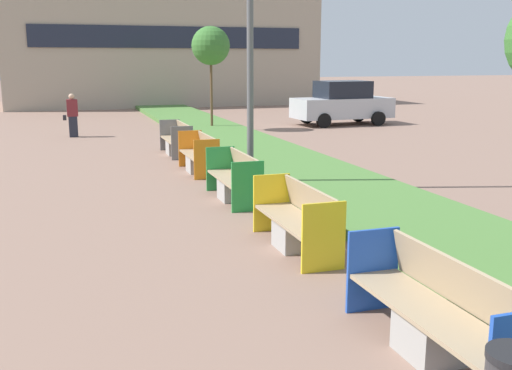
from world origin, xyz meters
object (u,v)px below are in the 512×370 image
Objects in this scene: bench_grey_frame at (177,142)px; pedestrian_walking at (72,115)px; bench_orange_frame at (200,158)px; sapling_tree_far at (211,46)px; bench_yellow_frame at (297,225)px; bench_blue_frame at (436,319)px; bench_green_frame at (235,182)px; parked_car_distant at (342,103)px.

bench_grey_frame is 1.28× the size of pedestrian_walking.
bench_orange_frame is 0.47× the size of sapling_tree_far.
bench_yellow_frame is 14.90m from pedestrian_walking.
sapling_tree_far is 5.86m from pedestrian_walking.
sapling_tree_far is at bearing 5.47° from pedestrian_walking.
bench_blue_frame is 6.79m from bench_green_frame.
sapling_tree_far reaches higher than bench_orange_frame.
bench_yellow_frame is at bearing 90.05° from bench_blue_frame.
bench_green_frame is 11.66m from pedestrian_walking.
bench_green_frame and bench_orange_frame have the same top height.
bench_grey_frame is at bearing 90.01° from bench_yellow_frame.
pedestrian_walking is (-2.81, 11.31, 0.42)m from bench_green_frame.
bench_orange_frame is (-0.00, 6.46, -0.01)m from bench_yellow_frame.
sapling_tree_far is (2.47, 8.66, 2.90)m from bench_orange_frame.
parked_car_distant is at bearing 47.16° from bench_orange_frame.
bench_yellow_frame is 9.45m from bench_grey_frame.
parked_car_distant is (5.83, 0.29, -2.35)m from sapling_tree_far.
bench_yellow_frame and bench_green_frame have the same top height.
bench_blue_frame is 1.16× the size of bench_grey_frame.
pedestrian_walking is 0.36× the size of parked_car_distant.
bench_blue_frame is 12.92m from bench_grey_frame.
bench_grey_frame is (0.00, 2.98, 0.00)m from bench_orange_frame.
bench_blue_frame is 18.98m from sapling_tree_far.
bench_green_frame is 6.13m from bench_grey_frame.
bench_blue_frame is 0.54× the size of parked_car_distant.
bench_yellow_frame is at bearing -79.12° from pedestrian_walking.
pedestrian_walking is (-2.81, 18.10, 0.41)m from bench_blue_frame.
bench_grey_frame is 5.90m from pedestrian_walking.
bench_orange_frame is at bearing -105.93° from sapling_tree_far.
bench_blue_frame is 1.49× the size of pedestrian_walking.
pedestrian_walking is at bearing 103.96° from bench_green_frame.
pedestrian_walking is at bearing -174.53° from sapling_tree_far.
bench_grey_frame is at bearing -113.51° from sapling_tree_far.
bench_green_frame is at bearing 90.03° from bench_blue_frame.
parked_car_distant is (8.30, 15.41, 0.55)m from bench_yellow_frame.
bench_green_frame is 1.29× the size of pedestrian_walking.
sapling_tree_far is 6.29m from parked_car_distant.
pedestrian_walking reaches higher than bench_blue_frame.
bench_orange_frame is 1.22× the size of pedestrian_walking.
bench_blue_frame is 1.16× the size of bench_green_frame.
bench_blue_frame is at bearing -89.97° from bench_green_frame.
bench_grey_frame is at bearing 89.98° from bench_orange_frame.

